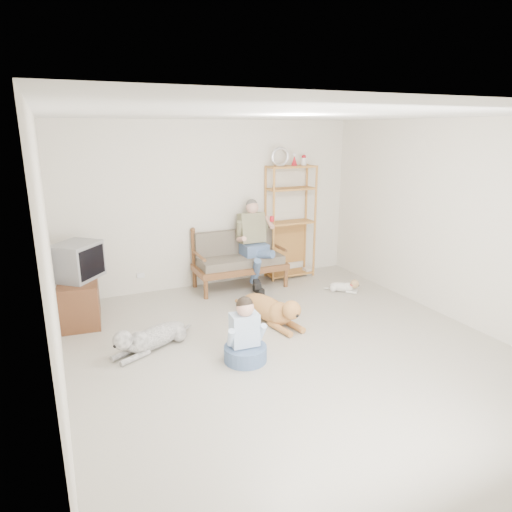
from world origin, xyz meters
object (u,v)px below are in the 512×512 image
etagere (290,221)px  golden_retriever (271,309)px  loveseat (238,258)px  tv_stand (79,301)px

etagere → golden_retriever: 2.22m
loveseat → etagere: size_ratio=0.66×
loveseat → golden_retriever: size_ratio=1.06×
loveseat → tv_stand: 2.59m
etagere → tv_stand: bearing=-170.7°
tv_stand → golden_retriever: (2.38, -1.10, -0.12)m
tv_stand → loveseat: bearing=16.1°
tv_stand → golden_retriever: bearing=-19.1°
loveseat → tv_stand: loveseat is taller
loveseat → etagere: (1.03, 0.12, 0.52)m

